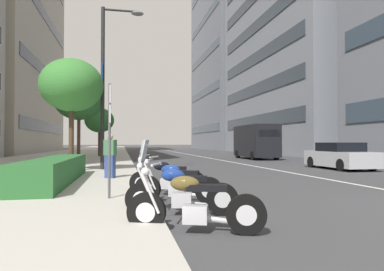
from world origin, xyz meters
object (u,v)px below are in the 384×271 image
(street_tree_mid_sidewalk, at_px, (99,120))
(street_lamp_with_banners, at_px, (109,72))
(motorcycle_mid_row, at_px, (179,193))
(delivery_van_ahead, at_px, (256,141))
(motorcycle_under_tarp, at_px, (166,178))
(motorcycle_nearest_camera, at_px, (194,207))
(parking_sign_by_curb, at_px, (110,126))
(pedestrian_on_plaza, at_px, (110,156))
(street_tree_by_lamp_post, at_px, (72,86))
(motorcycle_far_end_row, at_px, (177,185))
(car_following_behind, at_px, (340,157))
(street_tree_far_plaza, at_px, (79,99))

(street_tree_mid_sidewalk, bearing_deg, street_lamp_with_banners, -174.86)
(motorcycle_mid_row, xyz_separation_m, delivery_van_ahead, (20.86, -10.14, 1.10))
(motorcycle_under_tarp, bearing_deg, motorcycle_nearest_camera, 105.79)
(parking_sign_by_curb, distance_m, street_lamp_with_banners, 9.15)
(pedestrian_on_plaza, bearing_deg, parking_sign_by_curb, 28.28)
(parking_sign_by_curb, relative_size, street_tree_mid_sidewalk, 0.59)
(parking_sign_by_curb, distance_m, street_tree_by_lamp_post, 8.28)
(motorcycle_far_end_row, bearing_deg, car_following_behind, -116.58)
(street_lamp_with_banners, relative_size, pedestrian_on_plaza, 4.89)
(street_tree_far_plaza, bearing_deg, motorcycle_under_tarp, -164.66)
(motorcycle_under_tarp, height_order, street_tree_mid_sidewalk, street_tree_mid_sidewalk)
(delivery_van_ahead, xyz_separation_m, street_tree_by_lamp_post, (-11.70, 13.44, 2.40))
(street_tree_mid_sidewalk, bearing_deg, motorcycle_nearest_camera, -173.36)
(motorcycle_mid_row, distance_m, street_lamp_with_banners, 11.07)
(motorcycle_mid_row, xyz_separation_m, motorcycle_under_tarp, (2.64, -0.08, 0.00))
(street_tree_far_plaza, bearing_deg, street_tree_mid_sidewalk, -5.29)
(motorcycle_nearest_camera, xyz_separation_m, street_tree_far_plaza, (18.71, 3.97, 3.93))
(motorcycle_under_tarp, bearing_deg, parking_sign_by_curb, 57.33)
(motorcycle_far_end_row, distance_m, street_tree_mid_sidewalk, 25.03)
(delivery_van_ahead, distance_m, pedestrian_on_plaza, 18.95)
(motorcycle_far_end_row, relative_size, street_tree_far_plaza, 0.35)
(motorcycle_mid_row, relative_size, parking_sign_by_curb, 0.83)
(motorcycle_far_end_row, xyz_separation_m, motorcycle_under_tarp, (1.33, 0.07, 0.03))
(parking_sign_by_curb, bearing_deg, street_tree_by_lamp_post, 13.86)
(motorcycle_mid_row, xyz_separation_m, motorcycle_far_end_row, (1.31, -0.16, -0.02))
(motorcycle_nearest_camera, bearing_deg, street_lamp_with_banners, -62.08)
(street_tree_far_plaza, height_order, pedestrian_on_plaza, street_tree_far_plaza)
(street_tree_far_plaza, bearing_deg, pedestrian_on_plaza, -167.93)
(parking_sign_by_curb, bearing_deg, street_tree_mid_sidewalk, 4.17)
(street_lamp_with_banners, bearing_deg, street_tree_mid_sidewalk, 5.14)
(motorcycle_far_end_row, relative_size, street_lamp_with_banners, 0.26)
(motorcycle_nearest_camera, xyz_separation_m, motorcycle_far_end_row, (2.65, -0.15, 0.00))
(motorcycle_under_tarp, distance_m, street_lamp_with_banners, 8.77)
(motorcycle_mid_row, distance_m, street_tree_by_lamp_post, 10.35)
(motorcycle_far_end_row, xyz_separation_m, street_tree_by_lamp_post, (7.86, 3.45, 3.52))
(street_tree_by_lamp_post, bearing_deg, motorcycle_nearest_camera, -162.55)
(parking_sign_by_curb, xyz_separation_m, street_tree_by_lamp_post, (7.77, 1.92, 2.15))
(pedestrian_on_plaza, bearing_deg, motorcycle_far_end_row, 46.37)
(street_tree_far_plaza, xyz_separation_m, street_tree_mid_sidewalk, (8.56, -0.79, -0.88))
(delivery_van_ahead, bearing_deg, motorcycle_mid_row, 154.43)
(parking_sign_by_curb, relative_size, pedestrian_on_plaza, 1.65)
(car_following_behind, distance_m, parking_sign_by_curb, 14.30)
(motorcycle_under_tarp, relative_size, street_tree_mid_sidewalk, 0.46)
(delivery_van_ahead, height_order, street_tree_mid_sidewalk, street_tree_mid_sidewalk)
(street_tree_by_lamp_post, bearing_deg, motorcycle_far_end_row, -156.29)
(motorcycle_nearest_camera, distance_m, car_following_behind, 15.01)
(motorcycle_nearest_camera, bearing_deg, motorcycle_far_end_row, -74.03)
(parking_sign_by_curb, bearing_deg, pedestrian_on_plaza, 1.75)
(motorcycle_nearest_camera, height_order, street_tree_by_lamp_post, street_tree_by_lamp_post)
(car_following_behind, height_order, street_tree_mid_sidewalk, street_tree_mid_sidewalk)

